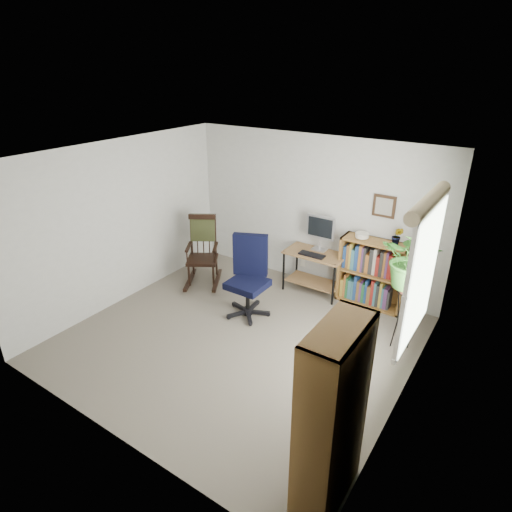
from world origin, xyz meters
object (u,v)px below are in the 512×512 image
Objects in this scene: office_chair at (247,278)px; rocking_chair at (202,251)px; low_bookshelf at (372,273)px; tall_bookshelf at (332,420)px; desk at (314,272)px.

rocking_chair is at bearing 137.14° from office_chair.
low_bookshelf is 3.36m from tall_bookshelf.
office_chair reaches higher than desk.
office_chair is 1.03× the size of rocking_chair.
office_chair reaches higher than low_bookshelf.
rocking_chair is 1.11× the size of low_bookshelf.
tall_bookshelf reaches higher than desk.
desk is 0.81× the size of rocking_chair.
tall_bookshelf is at bearing -66.18° from office_chair.
desk is 0.55× the size of tall_bookshelf.
rocking_chair is 0.68× the size of tall_bookshelf.
rocking_chair is 2.68m from low_bookshelf.
desk is at bearing -7.62° from rocking_chair.
rocking_chair reaches higher than low_bookshelf.
office_chair is 1.86m from low_bookshelf.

